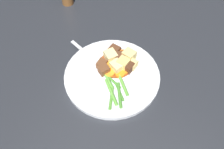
{
  "coord_description": "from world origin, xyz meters",
  "views": [
    {
      "loc": [
        -0.37,
        -0.13,
        0.56
      ],
      "look_at": [
        0.0,
        0.0,
        0.01
      ],
      "focal_mm": 38.58,
      "sensor_mm": 36.0,
      "label": 1
    }
  ],
  "objects": [
    {
      "name": "green_bean_2",
      "position": [
        -0.03,
        -0.04,
        0.02
      ],
      "size": [
        0.06,
        0.05,
        0.01
      ],
      "primitive_type": "cylinder",
      "rotation": [
        0.0,
        1.57,
        3.77
      ],
      "color": "#66AD42",
      "rests_on": "dinner_plate"
    },
    {
      "name": "carrot_slice_2",
      "position": [
        0.0,
        0.01,
        0.02
      ],
      "size": [
        0.04,
        0.04,
        0.01
      ],
      "primitive_type": "cylinder",
      "rotation": [
        0.0,
        0.0,
        3.54
      ],
      "color": "orange",
      "rests_on": "dinner_plate"
    },
    {
      "name": "green_bean_4",
      "position": [
        -0.07,
        -0.02,
        0.02
      ],
      "size": [
        0.07,
        0.02,
        0.01
      ],
      "primitive_type": "cylinder",
      "rotation": [
        0.0,
        1.57,
        3.36
      ],
      "color": "#599E38",
      "rests_on": "dinner_plate"
    },
    {
      "name": "meat_chunk_0",
      "position": [
        0.0,
        0.02,
        0.02
      ],
      "size": [
        0.04,
        0.04,
        0.02
      ],
      "primitive_type": "cube",
      "rotation": [
        0.0,
        0.0,
        2.45
      ],
      "color": "brown",
      "rests_on": "dinner_plate"
    },
    {
      "name": "green_bean_6",
      "position": [
        -0.03,
        0.0,
        0.02
      ],
      "size": [
        0.05,
        0.04,
        0.01
      ],
      "primitive_type": "cylinder",
      "rotation": [
        0.0,
        1.57,
        3.89
      ],
      "color": "#66AD42",
      "rests_on": "dinner_plate"
    },
    {
      "name": "dinner_plate",
      "position": [
        0.0,
        0.0,
        0.01
      ],
      "size": [
        0.27,
        0.27,
        0.01
      ],
      "primitive_type": "cylinder",
      "color": "white",
      "rests_on": "ground_plane"
    },
    {
      "name": "ground_plane",
      "position": [
        0.0,
        0.0,
        0.0
      ],
      "size": [
        3.0,
        3.0,
        0.0
      ],
      "primitive_type": "plane",
      "color": "#26282D"
    },
    {
      "name": "stew_sauce",
      "position": [
        0.04,
        -0.0,
        0.01
      ],
      "size": [
        0.1,
        0.1,
        0.0
      ],
      "primitive_type": "cylinder",
      "color": "brown",
      "rests_on": "dinner_plate"
    },
    {
      "name": "carrot_slice_3",
      "position": [
        0.08,
        -0.01,
        0.02
      ],
      "size": [
        0.04,
        0.04,
        0.01
      ],
      "primitive_type": "cylinder",
      "rotation": [
        0.0,
        0.0,
        5.15
      ],
      "color": "orange",
      "rests_on": "dinner_plate"
    },
    {
      "name": "meat_chunk_2",
      "position": [
        0.08,
        0.02,
        0.02
      ],
      "size": [
        0.04,
        0.04,
        0.02
      ],
      "primitive_type": "cube",
      "rotation": [
        0.0,
        0.0,
        4.44
      ],
      "color": "#56331E",
      "rests_on": "dinner_plate"
    },
    {
      "name": "potato_chunk_3",
      "position": [
        0.04,
        -0.02,
        0.03
      ],
      "size": [
        0.04,
        0.04,
        0.03
      ],
      "primitive_type": "cube",
      "rotation": [
        0.0,
        0.0,
        2.86
      ],
      "color": "#DBBC6B",
      "rests_on": "dinner_plate"
    },
    {
      "name": "carrot_slice_1",
      "position": [
        0.02,
        -0.03,
        0.02
      ],
      "size": [
        0.04,
        0.04,
        0.01
      ],
      "primitive_type": "cylinder",
      "rotation": [
        0.0,
        0.0,
        5.25
      ],
      "color": "orange",
      "rests_on": "dinner_plate"
    },
    {
      "name": "carrot_slice_4",
      "position": [
        0.07,
        0.03,
        0.02
      ],
      "size": [
        0.03,
        0.03,
        0.01
      ],
      "primitive_type": "cylinder",
      "rotation": [
        0.0,
        0.0,
        4.87
      ],
      "color": "orange",
      "rests_on": "dinner_plate"
    },
    {
      "name": "potato_chunk_4",
      "position": [
        0.05,
        -0.03,
        0.02
      ],
      "size": [
        0.03,
        0.03,
        0.02
      ],
      "primitive_type": "cube",
      "rotation": [
        0.0,
        0.0,
        2.2
      ],
      "color": "#DBBC6B",
      "rests_on": "dinner_plate"
    },
    {
      "name": "green_bean_0",
      "position": [
        -0.05,
        -0.04,
        0.02
      ],
      "size": [
        0.05,
        0.04,
        0.01
      ],
      "primitive_type": "cylinder",
      "rotation": [
        0.0,
        1.57,
        3.81
      ],
      "color": "#4C8E33",
      "rests_on": "dinner_plate"
    },
    {
      "name": "fork",
      "position": [
        0.04,
        0.08,
        0.01
      ],
      "size": [
        0.1,
        0.16,
        0.0
      ],
      "color": "silver",
      "rests_on": "dinner_plate"
    },
    {
      "name": "meat_chunk_1",
      "position": [
        0.02,
        0.04,
        0.02
      ],
      "size": [
        0.03,
        0.03,
        0.02
      ],
      "primitive_type": "cube",
      "rotation": [
        0.0,
        0.0,
        4.53
      ],
      "color": "brown",
      "rests_on": "dinner_plate"
    },
    {
      "name": "green_bean_3",
      "position": [
        -0.06,
        -0.02,
        0.02
      ],
      "size": [
        0.07,
        0.06,
        0.01
      ],
      "primitive_type": "cylinder",
      "rotation": [
        0.0,
        1.57,
        3.81
      ],
      "color": "#66AD42",
      "rests_on": "dinner_plate"
    },
    {
      "name": "carrot_slice_6",
      "position": [
        0.02,
        0.02,
        0.02
      ],
      "size": [
        0.04,
        0.04,
        0.01
      ],
      "primitive_type": "cylinder",
      "rotation": [
        0.0,
        0.0,
        3.29
      ],
      "color": "orange",
      "rests_on": "dinner_plate"
    },
    {
      "name": "potato_chunk_1",
      "position": [
        0.02,
        -0.01,
        0.03
      ],
      "size": [
        0.04,
        0.04,
        0.03
      ],
      "primitive_type": "cube",
      "rotation": [
        0.0,
        0.0,
        4.14
      ],
      "color": "#EAD68C",
      "rests_on": "dinner_plate"
    },
    {
      "name": "meat_chunk_4",
      "position": [
        0.05,
        -0.01,
        0.03
      ],
      "size": [
        0.04,
        0.04,
        0.03
      ],
      "primitive_type": "cube",
      "rotation": [
        0.0,
        0.0,
        2.08
      ],
      "color": "#56331E",
      "rests_on": "dinner_plate"
    },
    {
      "name": "potato_chunk_0",
      "position": [
        0.04,
        -0.05,
        0.02
      ],
      "size": [
        0.03,
        0.03,
        0.02
      ],
      "primitive_type": "cube",
      "rotation": [
        0.0,
        0.0,
        5.99
      ],
      "color": "#E5CC7A",
      "rests_on": "dinner_plate"
    },
    {
      "name": "green_bean_1",
      "position": [
        -0.06,
        -0.04,
        0.02
      ],
      "size": [
        0.07,
        0.04,
        0.01
      ],
      "primitive_type": "cylinder",
      "rotation": [
        0.0,
        1.57,
        3.54
      ],
      "color": "#4C8E33",
      "rests_on": "dinner_plate"
    },
    {
      "name": "carrot_slice_0",
      "position": [
        0.07,
        0.01,
        0.02
      ],
      "size": [
        0.04,
        0.04,
        0.01
      ],
      "primitive_type": "cylinder",
      "rotation": [
        0.0,
        0.0,
        0.29
      ],
      "color": "orange",
      "rests_on": "dinner_plate"
    },
    {
      "name": "meat_chunk_3",
      "position": [
        0.03,
        -0.04,
        0.02
      ],
      "size": [
        0.03,
        0.03,
        0.02
      ],
      "primitive_type": "cube",
      "rotation": [
        0.0,
        0.0,
        1.28
      ],
      "color": "#4C2B19",
      "rests_on": "dinner_plate"
    },
    {
      "name": "potato_chunk_2",
      "position": [
        0.07,
        -0.03,
        0.03
      ],
      "size": [
        0.04,
        0.04,
        0.03
      ],
      "primitive_type": "cube",
      "rotation": [
        0.0,
        0.0,
        4.36
      ],
      "color": "#E5CC7A",
      "rests_on": "dinner_plate"
    },
    {
      "name": "carrot_slice_5",
      "position": [
        0.01,
        -0.02,
        0.02
      ],
      "size": [
        0.03,
        0.03,
        0.01
      ],
      "primitive_type": "cylinder",
      "rotation": [
        0.0,
        0.0,
        3.41
      ],
      "color": "orange",
      "rests_on": "dinner_plate"
    },
    {
      "name": "green_bean_5",
      "position": [
        -0.02,
        -0.0,
        0.02
      ],
      "size": [
        0.05,
        0.08,
        0.01
      ],
      "primitive_type": "cylinder",
      "rotation": [
        0.0,
        1.57,
        4.18
      ],
      "color": "#4C8E33",
      "rests_on": "dinner_plate"
    },
    {
      "name": "potato_chunk_5",
      "position": [
        0.05,
        0.02,
        0.03
      ],
      "size": [
        0.05,
        0.05,
        0.03
      ],
      "primitive_type": "cube",
      "rotation": [
        0.0,
        0.0,
        2.37
      ],
      "color": "#EAD68C",
      "rests_on": "dinner_plate"
    }
  ]
}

